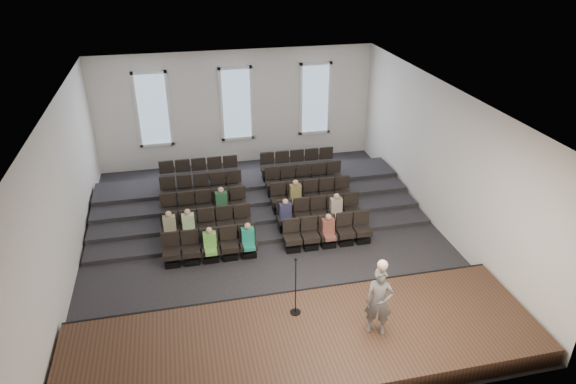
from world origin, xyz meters
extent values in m
plane|color=black|center=(0.00, 0.00, 0.00)|extent=(14.00, 14.00, 0.00)
cube|color=white|center=(0.00, 0.00, 5.01)|extent=(12.00, 14.00, 0.02)
cube|color=silver|center=(0.00, 7.02, 2.50)|extent=(12.00, 0.04, 5.00)
cube|color=silver|center=(0.00, -7.02, 2.50)|extent=(12.00, 0.04, 5.00)
cube|color=silver|center=(-6.02, 0.00, 2.50)|extent=(0.04, 14.00, 5.00)
cube|color=silver|center=(6.02, 0.00, 2.50)|extent=(0.04, 14.00, 5.00)
cube|color=#3F2C1B|center=(0.00, -5.10, 0.25)|extent=(11.80, 3.60, 0.50)
cube|color=black|center=(0.00, -3.33, 0.25)|extent=(11.80, 0.06, 0.52)
cube|color=black|center=(0.00, 2.33, 0.07)|extent=(11.80, 4.80, 0.15)
cube|color=black|center=(0.00, 2.85, 0.15)|extent=(11.80, 3.75, 0.30)
cube|color=black|center=(0.00, 3.38, 0.22)|extent=(11.80, 2.70, 0.45)
cube|color=black|center=(0.00, 3.90, 0.30)|extent=(11.80, 1.65, 0.60)
cube|color=black|center=(-3.13, -0.60, 0.10)|extent=(0.47, 0.43, 0.20)
cube|color=black|center=(-3.13, -0.60, 0.41)|extent=(0.55, 0.50, 0.19)
cube|color=black|center=(-3.13, -0.39, 0.82)|extent=(0.55, 0.08, 0.50)
cube|color=black|center=(-2.53, -0.60, 0.10)|extent=(0.47, 0.43, 0.20)
cube|color=black|center=(-2.53, -0.60, 0.41)|extent=(0.55, 0.50, 0.19)
cube|color=black|center=(-2.53, -0.39, 0.82)|extent=(0.55, 0.08, 0.50)
cube|color=black|center=(-1.93, -0.60, 0.10)|extent=(0.47, 0.43, 0.20)
cube|color=black|center=(-1.93, -0.60, 0.41)|extent=(0.55, 0.50, 0.19)
cube|color=black|center=(-1.93, -0.39, 0.82)|extent=(0.55, 0.08, 0.50)
cube|color=black|center=(-1.33, -0.60, 0.10)|extent=(0.47, 0.43, 0.20)
cube|color=black|center=(-1.33, -0.60, 0.41)|extent=(0.55, 0.50, 0.19)
cube|color=black|center=(-1.33, -0.39, 0.82)|extent=(0.55, 0.08, 0.50)
cube|color=black|center=(-0.73, -0.60, 0.10)|extent=(0.47, 0.43, 0.20)
cube|color=black|center=(-0.73, -0.60, 0.41)|extent=(0.55, 0.50, 0.19)
cube|color=black|center=(-0.73, -0.39, 0.82)|extent=(0.55, 0.08, 0.50)
cube|color=black|center=(0.73, -0.60, 0.10)|extent=(0.47, 0.43, 0.20)
cube|color=black|center=(0.73, -0.60, 0.41)|extent=(0.55, 0.50, 0.19)
cube|color=black|center=(0.73, -0.39, 0.82)|extent=(0.55, 0.08, 0.50)
cube|color=black|center=(1.33, -0.60, 0.10)|extent=(0.47, 0.43, 0.20)
cube|color=black|center=(1.33, -0.60, 0.41)|extent=(0.55, 0.50, 0.19)
cube|color=black|center=(1.33, -0.39, 0.82)|extent=(0.55, 0.08, 0.50)
cube|color=black|center=(1.93, -0.60, 0.10)|extent=(0.47, 0.43, 0.20)
cube|color=black|center=(1.93, -0.60, 0.41)|extent=(0.55, 0.50, 0.19)
cube|color=black|center=(1.93, -0.39, 0.82)|extent=(0.55, 0.08, 0.50)
cube|color=black|center=(2.53, -0.60, 0.10)|extent=(0.47, 0.43, 0.20)
cube|color=black|center=(2.53, -0.60, 0.41)|extent=(0.55, 0.50, 0.19)
cube|color=black|center=(2.53, -0.39, 0.82)|extent=(0.55, 0.08, 0.50)
cube|color=black|center=(3.13, -0.60, 0.10)|extent=(0.47, 0.43, 0.20)
cube|color=black|center=(3.13, -0.60, 0.41)|extent=(0.55, 0.50, 0.19)
cube|color=black|center=(3.13, -0.39, 0.82)|extent=(0.55, 0.08, 0.50)
cube|color=black|center=(-3.13, 0.45, 0.25)|extent=(0.47, 0.43, 0.20)
cube|color=black|center=(-3.13, 0.45, 0.56)|extent=(0.55, 0.50, 0.19)
cube|color=black|center=(-3.13, 0.66, 0.97)|extent=(0.55, 0.08, 0.50)
cube|color=black|center=(-2.53, 0.45, 0.25)|extent=(0.47, 0.43, 0.20)
cube|color=black|center=(-2.53, 0.45, 0.56)|extent=(0.55, 0.50, 0.19)
cube|color=black|center=(-2.53, 0.66, 0.97)|extent=(0.55, 0.08, 0.50)
cube|color=black|center=(-1.93, 0.45, 0.25)|extent=(0.47, 0.43, 0.20)
cube|color=black|center=(-1.93, 0.45, 0.56)|extent=(0.55, 0.50, 0.19)
cube|color=black|center=(-1.93, 0.66, 0.97)|extent=(0.55, 0.08, 0.50)
cube|color=black|center=(-1.33, 0.45, 0.25)|extent=(0.47, 0.43, 0.20)
cube|color=black|center=(-1.33, 0.45, 0.56)|extent=(0.55, 0.50, 0.19)
cube|color=black|center=(-1.33, 0.66, 0.97)|extent=(0.55, 0.08, 0.50)
cube|color=black|center=(-0.73, 0.45, 0.25)|extent=(0.47, 0.43, 0.20)
cube|color=black|center=(-0.73, 0.45, 0.56)|extent=(0.55, 0.50, 0.19)
cube|color=black|center=(-0.73, 0.66, 0.97)|extent=(0.55, 0.08, 0.50)
cube|color=black|center=(0.73, 0.45, 0.25)|extent=(0.47, 0.43, 0.20)
cube|color=black|center=(0.73, 0.45, 0.56)|extent=(0.55, 0.50, 0.19)
cube|color=black|center=(0.73, 0.66, 0.97)|extent=(0.55, 0.08, 0.50)
cube|color=black|center=(1.33, 0.45, 0.25)|extent=(0.47, 0.43, 0.20)
cube|color=black|center=(1.33, 0.45, 0.56)|extent=(0.55, 0.50, 0.19)
cube|color=black|center=(1.33, 0.66, 0.97)|extent=(0.55, 0.08, 0.50)
cube|color=black|center=(1.93, 0.45, 0.25)|extent=(0.47, 0.43, 0.20)
cube|color=black|center=(1.93, 0.45, 0.56)|extent=(0.55, 0.50, 0.19)
cube|color=black|center=(1.93, 0.66, 0.97)|extent=(0.55, 0.08, 0.50)
cube|color=black|center=(2.53, 0.45, 0.25)|extent=(0.47, 0.43, 0.20)
cube|color=black|center=(2.53, 0.45, 0.56)|extent=(0.55, 0.50, 0.19)
cube|color=black|center=(2.53, 0.66, 0.97)|extent=(0.55, 0.08, 0.50)
cube|color=black|center=(3.13, 0.45, 0.25)|extent=(0.47, 0.43, 0.20)
cube|color=black|center=(3.13, 0.45, 0.56)|extent=(0.55, 0.50, 0.19)
cube|color=black|center=(3.13, 0.66, 0.97)|extent=(0.55, 0.08, 0.50)
cube|color=black|center=(-3.13, 1.50, 0.40)|extent=(0.47, 0.42, 0.20)
cube|color=black|center=(-3.13, 1.50, 0.71)|extent=(0.55, 0.50, 0.19)
cube|color=black|center=(-3.13, 1.71, 1.12)|extent=(0.55, 0.08, 0.50)
cube|color=black|center=(-2.53, 1.50, 0.40)|extent=(0.47, 0.42, 0.20)
cube|color=black|center=(-2.53, 1.50, 0.71)|extent=(0.55, 0.50, 0.19)
cube|color=black|center=(-2.53, 1.71, 1.12)|extent=(0.55, 0.08, 0.50)
cube|color=black|center=(-1.93, 1.50, 0.40)|extent=(0.47, 0.42, 0.20)
cube|color=black|center=(-1.93, 1.50, 0.71)|extent=(0.55, 0.50, 0.19)
cube|color=black|center=(-1.93, 1.71, 1.12)|extent=(0.55, 0.08, 0.50)
cube|color=black|center=(-1.33, 1.50, 0.40)|extent=(0.47, 0.42, 0.20)
cube|color=black|center=(-1.33, 1.50, 0.71)|extent=(0.55, 0.50, 0.19)
cube|color=black|center=(-1.33, 1.71, 1.12)|extent=(0.55, 0.08, 0.50)
cube|color=black|center=(-0.73, 1.50, 0.40)|extent=(0.47, 0.42, 0.20)
cube|color=black|center=(-0.73, 1.50, 0.71)|extent=(0.55, 0.50, 0.19)
cube|color=black|center=(-0.73, 1.71, 1.12)|extent=(0.55, 0.08, 0.50)
cube|color=black|center=(0.73, 1.50, 0.40)|extent=(0.47, 0.42, 0.20)
cube|color=black|center=(0.73, 1.50, 0.71)|extent=(0.55, 0.50, 0.19)
cube|color=black|center=(0.73, 1.71, 1.12)|extent=(0.55, 0.08, 0.50)
cube|color=black|center=(1.33, 1.50, 0.40)|extent=(0.47, 0.42, 0.20)
cube|color=black|center=(1.33, 1.50, 0.71)|extent=(0.55, 0.50, 0.19)
cube|color=black|center=(1.33, 1.71, 1.12)|extent=(0.55, 0.08, 0.50)
cube|color=black|center=(1.93, 1.50, 0.40)|extent=(0.47, 0.42, 0.20)
cube|color=black|center=(1.93, 1.50, 0.71)|extent=(0.55, 0.50, 0.19)
cube|color=black|center=(1.93, 1.71, 1.12)|extent=(0.55, 0.08, 0.50)
cube|color=black|center=(2.53, 1.50, 0.40)|extent=(0.47, 0.42, 0.20)
cube|color=black|center=(2.53, 1.50, 0.71)|extent=(0.55, 0.50, 0.19)
cube|color=black|center=(2.53, 1.71, 1.12)|extent=(0.55, 0.08, 0.50)
cube|color=black|center=(3.13, 1.50, 0.40)|extent=(0.47, 0.42, 0.20)
cube|color=black|center=(3.13, 1.50, 0.71)|extent=(0.55, 0.50, 0.19)
cube|color=black|center=(3.13, 1.71, 1.12)|extent=(0.55, 0.08, 0.50)
cube|color=black|center=(-3.13, 2.55, 0.55)|extent=(0.47, 0.42, 0.20)
cube|color=black|center=(-3.13, 2.55, 0.86)|extent=(0.55, 0.50, 0.19)
cube|color=black|center=(-3.13, 2.76, 1.27)|extent=(0.55, 0.08, 0.50)
cube|color=black|center=(-2.53, 2.55, 0.55)|extent=(0.47, 0.42, 0.20)
cube|color=black|center=(-2.53, 2.55, 0.86)|extent=(0.55, 0.50, 0.19)
cube|color=black|center=(-2.53, 2.76, 1.27)|extent=(0.55, 0.08, 0.50)
cube|color=black|center=(-1.93, 2.55, 0.55)|extent=(0.47, 0.42, 0.20)
cube|color=black|center=(-1.93, 2.55, 0.86)|extent=(0.55, 0.50, 0.19)
cube|color=black|center=(-1.93, 2.76, 1.27)|extent=(0.55, 0.08, 0.50)
cube|color=black|center=(-1.33, 2.55, 0.55)|extent=(0.47, 0.42, 0.20)
cube|color=black|center=(-1.33, 2.55, 0.86)|extent=(0.55, 0.50, 0.19)
cube|color=black|center=(-1.33, 2.76, 1.27)|extent=(0.55, 0.08, 0.50)
cube|color=black|center=(-0.73, 2.55, 0.55)|extent=(0.47, 0.42, 0.20)
cube|color=black|center=(-0.73, 2.55, 0.86)|extent=(0.55, 0.50, 0.19)
cube|color=black|center=(-0.73, 2.76, 1.27)|extent=(0.55, 0.08, 0.50)
cube|color=black|center=(0.73, 2.55, 0.55)|extent=(0.47, 0.42, 0.20)
cube|color=black|center=(0.73, 2.55, 0.86)|extent=(0.55, 0.50, 0.19)
cube|color=black|center=(0.73, 2.76, 1.27)|extent=(0.55, 0.08, 0.50)
cube|color=black|center=(1.33, 2.55, 0.55)|extent=(0.47, 0.42, 0.20)
cube|color=black|center=(1.33, 2.55, 0.86)|extent=(0.55, 0.50, 0.19)
cube|color=black|center=(1.33, 2.76, 1.27)|extent=(0.55, 0.08, 0.50)
cube|color=black|center=(1.93, 2.55, 0.55)|extent=(0.47, 0.42, 0.20)
cube|color=black|center=(1.93, 2.55, 0.86)|extent=(0.55, 0.50, 0.19)
cube|color=black|center=(1.93, 2.76, 1.27)|extent=(0.55, 0.08, 0.50)
cube|color=black|center=(2.53, 2.55, 0.55)|extent=(0.47, 0.42, 0.20)
cube|color=black|center=(2.53, 2.55, 0.86)|extent=(0.55, 0.50, 0.19)
cube|color=black|center=(2.53, 2.76, 1.27)|extent=(0.55, 0.08, 0.50)
cube|color=black|center=(3.13, 2.55, 0.55)|extent=(0.47, 0.42, 0.20)
cube|color=black|center=(3.13, 2.55, 0.86)|extent=(0.55, 0.50, 0.19)
cube|color=black|center=(3.13, 2.76, 1.27)|extent=(0.55, 0.08, 0.50)
cube|color=black|center=(-3.13, 3.60, 0.70)|extent=(0.47, 0.42, 0.20)
cube|color=black|center=(-3.13, 3.60, 1.01)|extent=(0.55, 0.50, 0.19)
cube|color=black|center=(-3.13, 3.81, 1.42)|extent=(0.55, 0.08, 0.50)
cube|color=black|center=(-2.53, 3.60, 0.70)|extent=(0.47, 0.42, 0.20)
cube|color=black|center=(-2.53, 3.60, 1.01)|extent=(0.55, 0.50, 0.19)
cube|color=black|center=(-2.53, 3.81, 1.42)|extent=(0.55, 0.08, 0.50)
cube|color=black|center=(-1.93, 3.60, 0.70)|extent=(0.47, 0.42, 0.20)
cube|color=black|center=(-1.93, 3.60, 1.01)|extent=(0.55, 0.50, 0.19)
cube|color=black|center=(-1.93, 3.81, 1.42)|extent=(0.55, 0.08, 0.50)
cube|color=black|center=(-1.33, 3.60, 0.70)|extent=(0.47, 0.42, 0.20)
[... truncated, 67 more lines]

